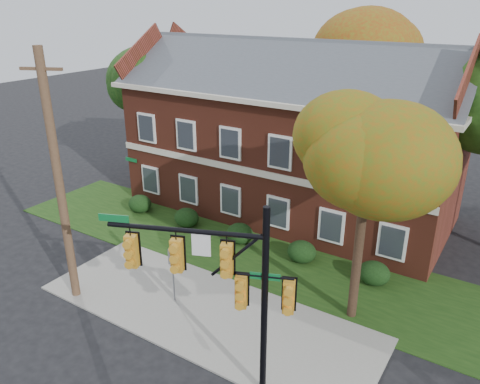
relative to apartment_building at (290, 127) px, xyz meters
The scene contains 15 objects.
ground 13.11m from the apartment_building, 80.50° to the right, with size 120.00×120.00×0.00m, color black.
sidewalk 12.18m from the apartment_building, 79.65° to the right, with size 14.00×5.00×0.08m, color gray.
grass_strip 8.01m from the apartment_building, 71.43° to the right, with size 30.00×6.00×0.04m, color #193811.
apartment_building is the anchor object (origin of this frame).
hedge_far_left 9.82m from the apartment_building, 143.11° to the right, with size 1.40×1.26×1.05m, color black.
hedge_left 7.73m from the apartment_building, 123.67° to the right, with size 1.40×1.26×1.05m, color black.
hedge_center 6.89m from the apartment_building, 90.00° to the right, with size 1.40×1.26×1.05m, color black.
hedge_right 7.73m from the apartment_building, 56.33° to the right, with size 1.40×1.26×1.05m, color black.
hedge_far_right 9.82m from the apartment_building, 36.89° to the right, with size 1.40×1.26×1.05m, color black.
tree_near_right 10.97m from the apartment_building, 48.23° to the right, with size 4.50×4.25×8.58m.
tree_left_rear 9.94m from the apartment_building, behind, with size 5.40×5.10×8.88m.
tree_far_rear 8.84m from the apartment_building, 80.29° to the left, with size 6.84×6.46×11.52m.
traffic_signal 14.59m from the apartment_building, 70.25° to the right, with size 5.45×2.35×6.49m.
utility_pole 13.37m from the apartment_building, 104.31° to the right, with size 1.49×0.75×10.19m.
sign_post 11.53m from the apartment_building, 87.48° to the right, with size 0.36×0.10×2.43m.
Camera 1 is at (9.56, -11.30, 11.60)m, focal length 35.00 mm.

